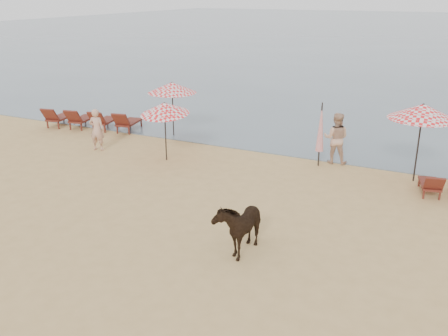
# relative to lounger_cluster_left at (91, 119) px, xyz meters

# --- Properties ---
(ground) EXTENTS (120.00, 120.00, 0.00)m
(ground) POSITION_rel_lounger_cluster_left_xyz_m (9.05, -9.91, -0.46)
(ground) COLOR tan
(ground) RESTS_ON ground
(sea) EXTENTS (160.00, 140.00, 0.06)m
(sea) POSITION_rel_lounger_cluster_left_xyz_m (9.05, 70.09, -0.46)
(sea) COLOR #51606B
(sea) RESTS_ON ground
(lounger_cluster_left) EXTENTS (4.43, 2.52, 0.66)m
(lounger_cluster_left) POSITION_rel_lounger_cluster_left_xyz_m (0.00, 0.00, 0.00)
(lounger_cluster_left) COLOR maroon
(lounger_cluster_left) RESTS_ON ground
(umbrella_open_left_a) EXTENTS (2.06, 2.06, 2.34)m
(umbrella_open_left_a) POSITION_rel_lounger_cluster_left_xyz_m (3.94, 0.64, 1.64)
(umbrella_open_left_a) COLOR black
(umbrella_open_left_a) RESTS_ON ground
(umbrella_open_left_b) EXTENTS (1.77, 1.81, 2.26)m
(umbrella_open_left_b) POSITION_rel_lounger_cluster_left_xyz_m (5.39, -2.28, 1.50)
(umbrella_open_left_b) COLOR black
(umbrella_open_left_b) RESTS_ON ground
(umbrella_open_right) EXTENTS (2.14, 2.14, 2.61)m
(umbrella_open_right) POSITION_rel_lounger_cluster_left_xyz_m (13.92, -0.55, 1.89)
(umbrella_open_right) COLOR black
(umbrella_open_right) RESTS_ON ground
(umbrella_closed_left) EXTENTS (0.28, 0.28, 2.32)m
(umbrella_closed_left) POSITION_rel_lounger_cluster_left_xyz_m (10.67, -0.46, 0.96)
(umbrella_closed_left) COLOR black
(umbrella_closed_left) RESTS_ON ground
(umbrella_closed_right) EXTENTS (0.26, 0.26, 2.17)m
(umbrella_closed_right) POSITION_rel_lounger_cluster_left_xyz_m (10.63, -0.36, 0.88)
(umbrella_closed_right) COLOR black
(umbrella_closed_right) RESTS_ON ground
(cow) EXTENTS (0.76, 1.63, 1.37)m
(cow) POSITION_rel_lounger_cluster_left_xyz_m (10.62, -7.30, 0.22)
(cow) COLOR black
(cow) RESTS_ON ground
(beachgoer_left) EXTENTS (0.68, 0.52, 1.66)m
(beachgoer_left) POSITION_rel_lounger_cluster_left_xyz_m (2.31, -2.39, 0.37)
(beachgoer_left) COLOR tan
(beachgoer_left) RESTS_ON ground
(beachgoer_right_a) EXTENTS (0.99, 0.81, 1.87)m
(beachgoer_right_a) POSITION_rel_lounger_cluster_left_xyz_m (11.10, 0.13, 0.47)
(beachgoer_right_a) COLOR tan
(beachgoer_right_a) RESTS_ON ground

